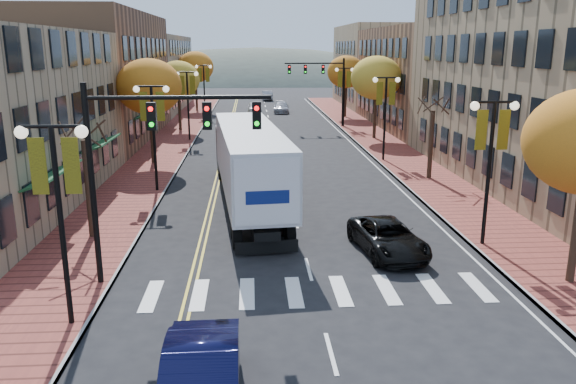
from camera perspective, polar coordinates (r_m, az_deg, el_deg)
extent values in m
plane|color=black|center=(17.67, 3.46, -12.76)|extent=(200.00, 200.00, 0.00)
cube|color=brown|center=(49.22, -11.88, 4.84)|extent=(4.00, 85.00, 0.15)
cube|color=brown|center=(49.97, 9.09, 5.11)|extent=(4.00, 85.00, 0.15)
cube|color=brown|center=(53.75, -20.30, 10.89)|extent=(12.00, 24.00, 11.00)
cube|color=#9E8966|center=(78.08, -15.13, 11.59)|extent=(12.00, 26.00, 9.50)
cube|color=brown|center=(61.21, 16.16, 11.08)|extent=(15.00, 24.00, 10.00)
cube|color=#9E8966|center=(82.23, 10.95, 12.47)|extent=(15.00, 20.00, 11.00)
cylinder|color=#382619|center=(25.25, -19.60, 0.29)|extent=(0.28, 0.28, 4.20)
cylinder|color=#382619|center=(40.54, -13.68, 6.33)|extent=(0.28, 0.28, 4.90)
ellipsoid|color=orange|center=(40.26, -13.93, 10.36)|extent=(4.48, 4.48, 3.81)
cylinder|color=#382619|center=(56.28, -10.97, 8.49)|extent=(0.28, 0.28, 4.55)
ellipsoid|color=gold|center=(56.08, -11.10, 11.18)|extent=(4.16, 4.16, 3.54)
cylinder|color=#382619|center=(74.09, -9.30, 10.15)|extent=(0.28, 0.28, 5.04)
ellipsoid|color=orange|center=(73.93, -9.39, 12.42)|extent=(4.61, 4.61, 3.92)
cylinder|color=#382619|center=(35.83, 14.31, 4.69)|extent=(0.28, 0.28, 4.20)
cylinder|color=#382619|center=(51.09, 8.83, 8.19)|extent=(0.28, 0.28, 4.90)
ellipsoid|color=gold|center=(50.86, 8.96, 11.39)|extent=(4.48, 4.48, 3.81)
cylinder|color=#382619|center=(66.73, 5.85, 9.67)|extent=(0.28, 0.28, 4.76)
ellipsoid|color=orange|center=(66.56, 5.91, 12.05)|extent=(4.35, 4.35, 3.70)
cylinder|color=black|center=(17.25, -21.98, -3.73)|extent=(0.16, 0.16, 6.00)
cylinder|color=black|center=(16.62, -22.96, 6.15)|extent=(1.60, 0.10, 0.10)
sphere|color=#FFF2CC|center=(16.92, -25.48, 5.50)|extent=(0.36, 0.36, 0.36)
sphere|color=#FFF2CC|center=(16.39, -20.25, 5.77)|extent=(0.36, 0.36, 0.36)
cube|color=#B0A817|center=(16.94, -24.03, 2.40)|extent=(0.45, 0.03, 1.60)
cube|color=#B0A817|center=(16.65, -21.12, 2.49)|extent=(0.45, 0.03, 1.60)
cylinder|color=black|center=(32.43, -13.43, 5.10)|extent=(0.16, 0.16, 6.00)
cylinder|color=black|center=(32.10, -13.75, 10.38)|extent=(1.60, 0.10, 0.10)
sphere|color=#FFF2CC|center=(32.25, -15.16, 10.05)|extent=(0.36, 0.36, 0.36)
sphere|color=#FFF2CC|center=(31.98, -12.30, 10.18)|extent=(0.36, 0.36, 0.36)
cube|color=#B0A817|center=(32.27, -14.43, 8.40)|extent=(0.45, 0.03, 1.60)
cube|color=#B0A817|center=(32.12, -12.83, 8.47)|extent=(0.45, 0.03, 1.60)
cylinder|color=black|center=(50.12, -10.10, 8.48)|extent=(0.16, 0.16, 6.00)
cylinder|color=black|center=(49.91, -10.26, 11.90)|extent=(1.60, 0.10, 0.10)
sphere|color=#FFF2CC|center=(50.01, -11.18, 11.69)|extent=(0.36, 0.36, 0.36)
sphere|color=#FFF2CC|center=(49.83, -9.32, 11.76)|extent=(0.36, 0.36, 0.36)
cube|color=#B0A817|center=(50.02, -10.72, 10.62)|extent=(0.45, 0.03, 1.60)
cube|color=#B0A817|center=(49.92, -9.68, 10.66)|extent=(0.45, 0.03, 1.60)
cylinder|color=black|center=(67.98, -8.50, 10.08)|extent=(0.16, 0.16, 6.00)
cylinder|color=black|center=(67.82, -8.60, 12.60)|extent=(1.60, 0.10, 0.10)
sphere|color=#FFF2CC|center=(67.89, -9.28, 12.45)|extent=(0.36, 0.36, 0.36)
sphere|color=#FFF2CC|center=(67.76, -7.90, 12.50)|extent=(0.36, 0.36, 0.36)
cube|color=#B0A817|center=(67.90, -8.95, 11.66)|extent=(0.45, 0.03, 1.60)
cube|color=#B0A817|center=(67.83, -8.17, 11.69)|extent=(0.45, 0.03, 1.60)
cylinder|color=black|center=(24.14, 19.67, 1.49)|extent=(0.16, 0.16, 6.00)
cylinder|color=black|center=(23.69, 20.29, 8.57)|extent=(1.60, 0.10, 0.10)
sphere|color=#FFF2CC|center=(23.39, 18.45, 8.29)|extent=(0.36, 0.36, 0.36)
sphere|color=#FFF2CC|center=(24.04, 22.02, 8.13)|extent=(0.36, 0.36, 0.36)
cube|color=#B0A817|center=(23.64, 19.06, 5.97)|extent=(0.45, 0.03, 1.60)
cube|color=#B0A817|center=(24.00, 21.05, 5.92)|extent=(0.45, 0.03, 1.60)
cylinder|color=black|center=(41.03, 9.81, 7.19)|extent=(0.16, 0.16, 6.00)
cylinder|color=black|center=(40.76, 9.99, 11.37)|extent=(1.60, 0.10, 0.10)
sphere|color=#FFF2CC|center=(40.59, 8.86, 11.19)|extent=(0.36, 0.36, 0.36)
sphere|color=#FFF2CC|center=(40.97, 11.09, 11.13)|extent=(0.36, 0.36, 0.36)
cube|color=#B0A817|center=(40.73, 9.30, 9.85)|extent=(0.45, 0.03, 1.60)
cube|color=#B0A817|center=(40.94, 10.54, 9.82)|extent=(0.45, 0.03, 1.60)
cylinder|color=black|center=(58.58, 5.70, 9.47)|extent=(0.16, 0.16, 6.00)
cylinder|color=black|center=(58.40, 5.77, 12.40)|extent=(1.60, 0.10, 0.10)
sphere|color=#FFF2CC|center=(58.28, 4.98, 12.27)|extent=(0.36, 0.36, 0.36)
sphere|color=#FFF2CC|center=(58.54, 6.56, 12.24)|extent=(0.36, 0.36, 0.36)
cube|color=#B0A817|center=(58.37, 5.30, 11.33)|extent=(0.45, 0.03, 1.60)
cube|color=#B0A817|center=(58.52, 6.19, 11.32)|extent=(0.45, 0.03, 1.60)
cylinder|color=black|center=(19.85, -19.24, 0.33)|extent=(0.20, 0.20, 7.00)
cylinder|color=black|center=(18.78, -11.05, 9.40)|extent=(6.00, 0.14, 0.14)
cube|color=black|center=(18.97, -13.68, 7.49)|extent=(0.30, 0.25, 0.90)
sphere|color=#FF0C0C|center=(18.81, -13.79, 8.19)|extent=(0.16, 0.16, 0.16)
cube|color=black|center=(18.75, -8.20, 7.67)|extent=(0.30, 0.25, 0.90)
sphere|color=#FF0C0C|center=(18.58, -8.26, 8.38)|extent=(0.16, 0.16, 0.16)
cube|color=black|center=(18.70, -3.20, 7.77)|extent=(0.30, 0.25, 0.90)
sphere|color=#FF0C0C|center=(18.53, -3.21, 8.49)|extent=(0.16, 0.16, 0.16)
cylinder|color=black|center=(58.52, 5.61, 9.96)|extent=(0.20, 0.20, 7.00)
cylinder|color=black|center=(57.95, 2.68, 12.94)|extent=(6.00, 0.14, 0.14)
cube|color=black|center=(58.08, 3.58, 12.34)|extent=(0.30, 0.25, 0.90)
sphere|color=#FF0C0C|center=(57.93, 3.60, 12.58)|extent=(0.16, 0.16, 0.16)
cube|color=black|center=(57.88, 1.77, 12.35)|extent=(0.30, 0.25, 0.90)
sphere|color=#FF0C0C|center=(57.73, 1.79, 12.59)|extent=(0.16, 0.16, 0.16)
cube|color=black|center=(57.75, 0.13, 12.35)|extent=(0.30, 0.25, 0.90)
sphere|color=#FF0C0C|center=(57.60, 0.14, 12.60)|extent=(0.16, 0.16, 0.16)
cube|color=black|center=(28.47, -3.83, -0.14)|extent=(2.37, 13.75, 0.37)
cube|color=silver|center=(28.06, -3.89, 3.50)|extent=(4.05, 13.91, 2.95)
cube|color=black|center=(36.52, -5.15, 4.45)|extent=(2.93, 3.40, 2.64)
cylinder|color=black|center=(23.26, -5.21, -4.52)|extent=(0.47, 1.09, 1.05)
cylinder|color=black|center=(23.50, 0.19, -4.25)|extent=(0.47, 1.09, 1.05)
cylinder|color=black|center=(24.45, -5.43, -3.56)|extent=(0.47, 1.09, 1.05)
cylinder|color=black|center=(24.69, -0.29, -3.32)|extent=(0.47, 1.09, 1.05)
cylinder|color=black|center=(35.45, -6.74, 2.10)|extent=(0.47, 1.09, 1.05)
cylinder|color=black|center=(35.61, -3.17, 2.24)|extent=(0.47, 1.09, 1.05)
cylinder|color=black|center=(37.72, -6.91, 2.85)|extent=(0.47, 1.09, 1.05)
cylinder|color=black|center=(37.87, -3.56, 2.98)|extent=(0.47, 1.09, 1.05)
imported|color=black|center=(13.36, -8.83, -18.72)|extent=(1.81, 4.93, 1.61)
imported|color=black|center=(22.99, 10.11, -4.57)|extent=(2.82, 5.00, 1.32)
imported|color=white|center=(71.71, -3.40, 8.59)|extent=(1.86, 4.20, 1.40)
imported|color=#9A99A0|center=(71.82, -0.68, 8.60)|extent=(2.17, 4.73, 1.34)
imported|color=#9A989F|center=(88.88, -2.16, 9.77)|extent=(1.75, 4.55, 1.48)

